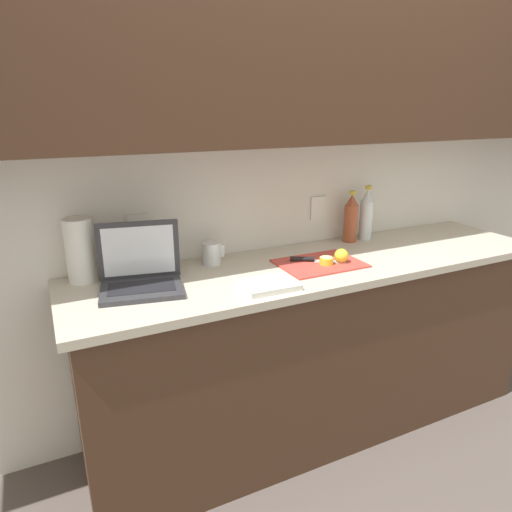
{
  "coord_description": "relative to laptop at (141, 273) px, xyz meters",
  "views": [
    {
      "loc": [
        -1.14,
        -1.67,
        1.59
      ],
      "look_at": [
        -0.35,
        -0.01,
        0.97
      ],
      "focal_mm": 32.0,
      "sensor_mm": 36.0,
      "label": 1
    }
  ],
  "objects": [
    {
      "name": "knife",
      "position": [
        0.75,
        -0.04,
        -0.04
      ],
      "size": [
        0.23,
        0.15,
        0.02
      ],
      "rotation": [
        0.0,
        0.0,
        -0.51
      ],
      "color": "silver",
      "rests_on": "cutting_board"
    },
    {
      "name": "bottle_green_soda",
      "position": [
        1.24,
        0.17,
        0.07
      ],
      "size": [
        0.07,
        0.07,
        0.29
      ],
      "color": "silver",
      "rests_on": "counter_unit"
    },
    {
      "name": "measuring_cup",
      "position": [
        0.35,
        0.15,
        -0.01
      ],
      "size": [
        0.1,
        0.08,
        0.1
      ],
      "color": "silver",
      "rests_on": "counter_unit"
    },
    {
      "name": "ground_plane",
      "position": [
        0.82,
        -0.04,
        -0.96
      ],
      "size": [
        12.0,
        12.0,
        0.0
      ],
      "primitive_type": "plane",
      "color": "#564C47",
      "rests_on": "ground"
    },
    {
      "name": "dish_towel",
      "position": [
        0.45,
        -0.23,
        -0.05
      ],
      "size": [
        0.22,
        0.17,
        0.02
      ],
      "primitive_type": "cube",
      "rotation": [
        0.0,
        0.0,
        -0.03
      ],
      "color": "silver",
      "rests_on": "counter_unit"
    },
    {
      "name": "wall_back",
      "position": [
        0.82,
        0.18,
        0.6
      ],
      "size": [
        5.2,
        0.38,
        2.6
      ],
      "color": "white",
      "rests_on": "ground_plane"
    },
    {
      "name": "counter_unit",
      "position": [
        0.85,
        -0.04,
        -0.5
      ],
      "size": [
        2.32,
        0.6,
        0.89
      ],
      "color": "#472D1E",
      "rests_on": "ground_plane"
    },
    {
      "name": "lemon_half_cut",
      "position": [
        0.81,
        -0.1,
        -0.04
      ],
      "size": [
        0.06,
        0.06,
        0.03
      ],
      "color": "yellow",
      "rests_on": "cutting_board"
    },
    {
      "name": "paper_towel_roll",
      "position": [
        -0.2,
        0.17,
        0.07
      ],
      "size": [
        0.11,
        0.11,
        0.26
      ],
      "color": "white",
      "rests_on": "counter_unit"
    },
    {
      "name": "cutting_board",
      "position": [
        0.79,
        -0.07,
        -0.06
      ],
      "size": [
        0.38,
        0.27,
        0.01
      ],
      "primitive_type": "cube",
      "color": "#D1473D",
      "rests_on": "counter_unit"
    },
    {
      "name": "laptop",
      "position": [
        0.0,
        0.0,
        0.0
      ],
      "size": [
        0.36,
        0.29,
        0.25
      ],
      "rotation": [
        0.0,
        0.0,
        -0.19
      ],
      "color": "#333338",
      "rests_on": "counter_unit"
    },
    {
      "name": "bottle_oil_tall",
      "position": [
        1.14,
        0.17,
        0.06
      ],
      "size": [
        0.07,
        0.07,
        0.27
      ],
      "color": "#A34C2D",
      "rests_on": "counter_unit"
    },
    {
      "name": "lemon_whole_beside",
      "position": [
        0.88,
        -0.11,
        -0.02
      ],
      "size": [
        0.06,
        0.06,
        0.06
      ],
      "color": "yellow",
      "rests_on": "cutting_board"
    }
  ]
}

